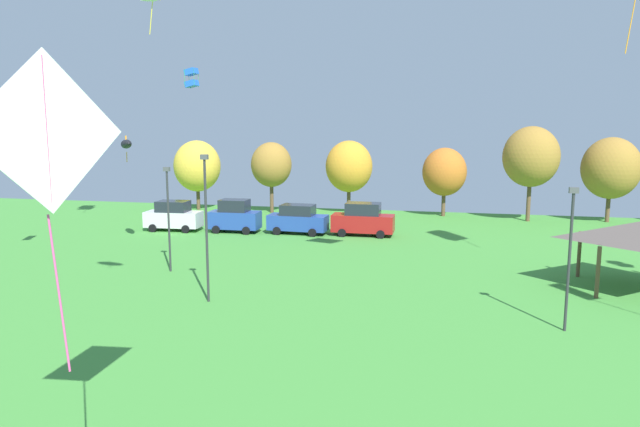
# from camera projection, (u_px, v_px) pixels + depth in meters

# --- Properties ---
(kite_flying_0) EXTENTS (0.84, 0.79, 1.28)m
(kite_flying_0) POSITION_uv_depth(u_px,v_px,m) (191.00, 78.00, 37.11)
(kite_flying_0) COLOR blue
(kite_flying_8) EXTENTS (2.25, 2.60, 1.80)m
(kite_flying_8) POSITION_uv_depth(u_px,v_px,m) (126.00, 144.00, 38.72)
(kite_flying_8) COLOR black
(kite_flying_9) EXTENTS (1.53, 3.12, 6.94)m
(kite_flying_9) POSITION_uv_depth(u_px,v_px,m) (48.00, 140.00, 11.92)
(kite_flying_9) COLOR white
(parked_car_leftmost) EXTENTS (4.58, 2.22, 2.43)m
(parked_car_leftmost) POSITION_uv_depth(u_px,v_px,m) (173.00, 216.00, 46.24)
(parked_car_leftmost) COLOR silver
(parked_car_leftmost) RESTS_ON ground
(parked_car_second_from_left) EXTENTS (4.07, 2.03, 2.64)m
(parked_car_second_from_left) POSITION_uv_depth(u_px,v_px,m) (235.00, 216.00, 45.51)
(parked_car_second_from_left) COLOR #234299
(parked_car_second_from_left) RESTS_ON ground
(parked_car_third_from_left) EXTENTS (4.74, 2.19, 2.32)m
(parked_car_third_from_left) POSITION_uv_depth(u_px,v_px,m) (298.00, 219.00, 44.84)
(parked_car_third_from_left) COLOR #234299
(parked_car_third_from_left) RESTS_ON ground
(parked_car_rightmost_in_row) EXTENTS (4.77, 2.05, 2.56)m
(parked_car_rightmost_in_row) POSITION_uv_depth(u_px,v_px,m) (363.00, 220.00, 44.07)
(parked_car_rightmost_in_row) COLOR maroon
(parked_car_rightmost_in_row) RESTS_ON ground
(light_post_0) EXTENTS (0.36, 0.20, 5.99)m
(light_post_0) POSITION_uv_depth(u_px,v_px,m) (570.00, 251.00, 23.14)
(light_post_0) COLOR #2D2D33
(light_post_0) RESTS_ON ground
(light_post_1) EXTENTS (0.36, 0.20, 6.11)m
(light_post_1) POSITION_uv_depth(u_px,v_px,m) (168.00, 213.00, 32.81)
(light_post_1) COLOR #2D2D33
(light_post_1) RESTS_ON ground
(light_post_2) EXTENTS (0.36, 0.20, 7.10)m
(light_post_2) POSITION_uv_depth(u_px,v_px,m) (206.00, 221.00, 26.99)
(light_post_2) COLOR #2D2D33
(light_post_2) RESTS_ON ground
(treeline_tree_0) EXTENTS (4.68, 4.68, 7.01)m
(treeline_tree_0) POSITION_uv_depth(u_px,v_px,m) (197.00, 166.00, 57.45)
(treeline_tree_0) COLOR brown
(treeline_tree_0) RESTS_ON ground
(treeline_tree_1) EXTENTS (3.96, 3.96, 6.89)m
(treeline_tree_1) POSITION_uv_depth(u_px,v_px,m) (271.00, 165.00, 55.42)
(treeline_tree_1) COLOR brown
(treeline_tree_1) RESTS_ON ground
(treeline_tree_2) EXTENTS (4.56, 4.56, 7.04)m
(treeline_tree_2) POSITION_uv_depth(u_px,v_px,m) (349.00, 167.00, 55.51)
(treeline_tree_2) COLOR brown
(treeline_tree_2) RESTS_ON ground
(treeline_tree_3) EXTENTS (4.10, 4.10, 6.44)m
(treeline_tree_3) POSITION_uv_depth(u_px,v_px,m) (444.00, 172.00, 53.28)
(treeline_tree_3) COLOR brown
(treeline_tree_3) RESTS_ON ground
(treeline_tree_4) EXTENTS (4.86, 4.86, 8.42)m
(treeline_tree_4) POSITION_uv_depth(u_px,v_px,m) (531.00, 157.00, 50.15)
(treeline_tree_4) COLOR brown
(treeline_tree_4) RESTS_ON ground
(treeline_tree_5) EXTENTS (4.92, 4.92, 7.48)m
(treeline_tree_5) POSITION_uv_depth(u_px,v_px,m) (611.00, 168.00, 49.88)
(treeline_tree_5) COLOR brown
(treeline_tree_5) RESTS_ON ground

